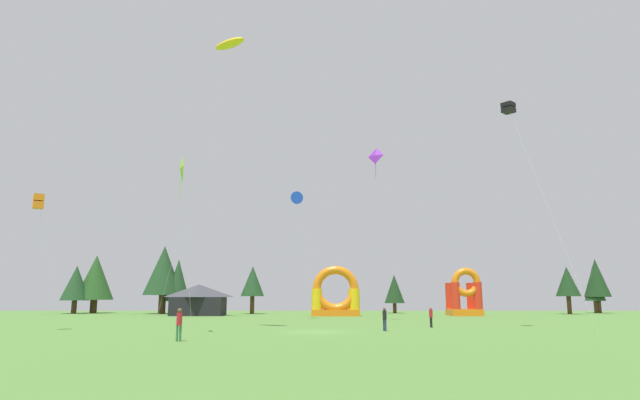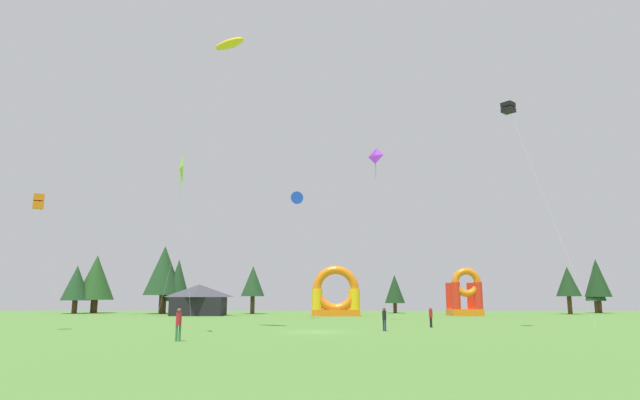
# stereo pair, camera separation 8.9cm
# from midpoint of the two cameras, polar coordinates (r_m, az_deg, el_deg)

# --- Properties ---
(ground_plane) EXTENTS (120.00, 120.00, 0.00)m
(ground_plane) POSITION_cam_midpoint_polar(r_m,az_deg,el_deg) (39.25, -0.30, -13.91)
(ground_plane) COLOR #548438
(kite_lime_diamond) EXTENTS (1.29, 2.40, 11.92)m
(kite_lime_diamond) POSITION_cam_midpoint_polar(r_m,az_deg,el_deg) (38.69, -14.82, 3.08)
(kite_lime_diamond) COLOR #8CD826
(kite_lime_diamond) RESTS_ON ground_plane
(kite_yellow_parafoil) EXTENTS (7.95, 5.84, 23.32)m
(kite_yellow_parafoil) POSITION_cam_midpoint_polar(r_m,az_deg,el_deg) (46.22, -9.69, 16.09)
(kite_yellow_parafoil) COLOR yellow
(kite_yellow_parafoil) RESTS_ON ground_plane
(kite_orange_box) EXTENTS (2.44, 1.82, 10.11)m
(kite_orange_box) POSITION_cam_midpoint_polar(r_m,az_deg,el_deg) (45.45, -27.89, -0.14)
(kite_orange_box) COLOR orange
(kite_orange_box) RESTS_ON ground_plane
(kite_blue_delta) EXTENTS (3.34, 1.75, 14.40)m
(kite_blue_delta) POSITION_cam_midpoint_polar(r_m,az_deg,el_deg) (61.36, -2.65, 0.18)
(kite_blue_delta) COLOR blue
(kite_blue_delta) RESTS_ON ground_plane
(kite_black_box) EXTENTS (4.35, 4.70, 18.21)m
(kite_black_box) POSITION_cam_midpoint_polar(r_m,az_deg,el_deg) (47.14, 19.43, 9.23)
(kite_black_box) COLOR black
(kite_black_box) RESTS_ON ground_plane
(kite_purple_diamond) EXTENTS (1.63, 5.68, 18.03)m
(kite_purple_diamond) POSITION_cam_midpoint_polar(r_m,az_deg,el_deg) (57.71, 5.84, 4.62)
(kite_purple_diamond) COLOR purple
(kite_purple_diamond) RESTS_ON ground_plane
(person_midfield) EXTENTS (0.39, 0.39, 1.83)m
(person_midfield) POSITION_cam_midpoint_polar(r_m,az_deg,el_deg) (32.03, -14.87, -12.44)
(person_midfield) COLOR #33723F
(person_midfield) RESTS_ON ground_plane
(person_far_side) EXTENTS (0.36, 0.36, 1.67)m
(person_far_side) POSITION_cam_midpoint_polar(r_m,az_deg,el_deg) (45.84, 11.70, -11.94)
(person_far_side) COLOR black
(person_far_side) RESTS_ON ground_plane
(person_left_edge) EXTENTS (0.41, 0.41, 1.70)m
(person_left_edge) POSITION_cam_midpoint_polar(r_m,az_deg,el_deg) (40.54, 6.84, -12.29)
(person_left_edge) COLOR navy
(person_left_edge) RESTS_ON ground_plane
(inflatable_orange_dome) EXTENTS (4.06, 4.59, 6.30)m
(inflatable_orange_dome) POSITION_cam_midpoint_polar(r_m,az_deg,el_deg) (75.31, 15.13, -10.03)
(inflatable_orange_dome) COLOR orange
(inflatable_orange_dome) RESTS_ON ground_plane
(inflatable_yellow_castle) EXTENTS (6.29, 4.89, 6.52)m
(inflatable_yellow_castle) POSITION_cam_midpoint_polar(r_m,az_deg,el_deg) (71.81, 1.62, -10.47)
(inflatable_yellow_castle) COLOR orange
(inflatable_yellow_castle) RESTS_ON ground_plane
(festival_tent) EXTENTS (6.85, 4.43, 4.13)m
(festival_tent) POSITION_cam_midpoint_polar(r_m,az_deg,el_deg) (75.00, -12.87, -10.36)
(festival_tent) COLOR black
(festival_tent) RESTS_ON ground_plane
(tree_row_0) EXTENTS (4.24, 4.24, 7.21)m
(tree_row_0) POSITION_cam_midpoint_polar(r_m,az_deg,el_deg) (90.35, -24.63, -8.07)
(tree_row_0) COLOR #4C331E
(tree_row_0) RESTS_ON ground_plane
(tree_row_1) EXTENTS (5.69, 5.69, 8.95)m
(tree_row_1) POSITION_cam_midpoint_polar(r_m,az_deg,el_deg) (91.40, -22.86, -7.64)
(tree_row_1) COLOR #4C331E
(tree_row_1) RESTS_ON ground_plane
(tree_row_2) EXTENTS (5.83, 5.83, 10.10)m
(tree_row_2) POSITION_cam_midpoint_polar(r_m,az_deg,el_deg) (84.64, -16.37, -7.25)
(tree_row_2) COLOR #4C331E
(tree_row_2) RESTS_ON ground_plane
(tree_row_3) EXTENTS (3.66, 3.66, 8.07)m
(tree_row_3) POSITION_cam_midpoint_polar(r_m,az_deg,el_deg) (83.95, -14.95, -8.29)
(tree_row_3) COLOR #4C331E
(tree_row_3) RESTS_ON ground_plane
(tree_row_4) EXTENTS (3.51, 3.51, 7.04)m
(tree_row_4) POSITION_cam_midpoint_polar(r_m,az_deg,el_deg) (81.45, -7.23, -8.63)
(tree_row_4) COLOR #4C331E
(tree_row_4) RESTS_ON ground_plane
(tree_row_5) EXTENTS (3.12, 3.12, 5.88)m
(tree_row_5) POSITION_cam_midpoint_polar(r_m,az_deg,el_deg) (85.15, 7.91, -9.40)
(tree_row_5) COLOR #4C331E
(tree_row_5) RESTS_ON ground_plane
(tree_row_6) EXTENTS (3.47, 3.47, 6.88)m
(tree_row_6) POSITION_cam_midpoint_polar(r_m,az_deg,el_deg) (87.27, 24.87, -7.93)
(tree_row_6) COLOR #4C331E
(tree_row_6) RESTS_ON ground_plane
(tree_row_7) EXTENTS (3.02, 3.02, 7.25)m
(tree_row_7) POSITION_cam_midpoint_polar(r_m,az_deg,el_deg) (94.62, 27.16, -7.94)
(tree_row_7) COLOR #4C331E
(tree_row_7) RESTS_ON ground_plane
(tree_row_8) EXTENTS (3.91, 3.91, 8.37)m
(tree_row_8) POSITION_cam_midpoint_polar(r_m,az_deg,el_deg) (94.91, 27.38, -7.42)
(tree_row_8) COLOR #4C331E
(tree_row_8) RESTS_ON ground_plane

